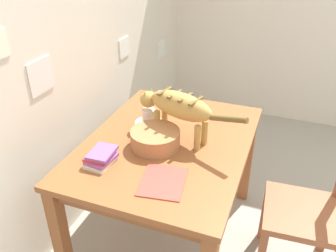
{
  "coord_description": "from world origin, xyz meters",
  "views": [
    {
      "loc": [
        -1.47,
        0.84,
        1.84
      ],
      "look_at": [
        0.14,
        1.45,
        0.85
      ],
      "focal_mm": 37.74,
      "sensor_mm": 36.0,
      "label": 1
    }
  ],
  "objects_px": {
    "book_stack": "(101,157)",
    "wooden_chair_near": "(311,212)",
    "wicker_basket": "(155,138)",
    "cat": "(178,107)",
    "saucer_bowl": "(149,124)",
    "dining_table": "(168,154)",
    "coffee_mug": "(149,116)",
    "magazine": "(163,182)"
  },
  "relations": [
    {
      "from": "book_stack",
      "to": "wooden_chair_near",
      "type": "height_order",
      "value": "wooden_chair_near"
    },
    {
      "from": "wicker_basket",
      "to": "wooden_chair_near",
      "type": "xyz_separation_m",
      "value": [
        0.1,
        -0.88,
        -0.34
      ]
    },
    {
      "from": "cat",
      "to": "wicker_basket",
      "type": "xyz_separation_m",
      "value": [
        -0.14,
        0.08,
        -0.15
      ]
    },
    {
      "from": "book_stack",
      "to": "cat",
      "type": "bearing_deg",
      "value": -36.93
    },
    {
      "from": "saucer_bowl",
      "to": "wicker_basket",
      "type": "height_order",
      "value": "wicker_basket"
    },
    {
      "from": "saucer_bowl",
      "to": "wicker_basket",
      "type": "distance_m",
      "value": 0.24
    },
    {
      "from": "dining_table",
      "to": "book_stack",
      "type": "relative_size",
      "value": 6.71
    },
    {
      "from": "coffee_mug",
      "to": "dining_table",
      "type": "bearing_deg",
      "value": -126.22
    },
    {
      "from": "cat",
      "to": "saucer_bowl",
      "type": "distance_m",
      "value": 0.29
    },
    {
      "from": "wicker_basket",
      "to": "wooden_chair_near",
      "type": "bearing_deg",
      "value": -83.5
    },
    {
      "from": "dining_table",
      "to": "cat",
      "type": "bearing_deg",
      "value": -32.15
    },
    {
      "from": "coffee_mug",
      "to": "cat",
      "type": "bearing_deg",
      "value": -107.74
    },
    {
      "from": "magazine",
      "to": "wicker_basket",
      "type": "xyz_separation_m",
      "value": [
        0.28,
        0.16,
        0.05
      ]
    },
    {
      "from": "cat",
      "to": "wicker_basket",
      "type": "height_order",
      "value": "cat"
    },
    {
      "from": "coffee_mug",
      "to": "book_stack",
      "type": "xyz_separation_m",
      "value": [
        -0.45,
        0.08,
        -0.04
      ]
    },
    {
      "from": "dining_table",
      "to": "wicker_basket",
      "type": "relative_size",
      "value": 4.39
    },
    {
      "from": "cat",
      "to": "wooden_chair_near",
      "type": "distance_m",
      "value": 0.94
    },
    {
      "from": "book_stack",
      "to": "saucer_bowl",
      "type": "bearing_deg",
      "value": -10.04
    },
    {
      "from": "wooden_chair_near",
      "to": "magazine",
      "type": "bearing_deg",
      "value": 114.03
    },
    {
      "from": "dining_table",
      "to": "wooden_chair_near",
      "type": "xyz_separation_m",
      "value": [
        0.02,
        -0.84,
        -0.2
      ]
    },
    {
      "from": "coffee_mug",
      "to": "wicker_basket",
      "type": "xyz_separation_m",
      "value": [
        -0.2,
        -0.12,
        -0.02
      ]
    },
    {
      "from": "wicker_basket",
      "to": "book_stack",
      "type": "bearing_deg",
      "value": 140.57
    },
    {
      "from": "saucer_bowl",
      "to": "dining_table",
      "type": "bearing_deg",
      "value": -125.4
    },
    {
      "from": "saucer_bowl",
      "to": "wooden_chair_near",
      "type": "bearing_deg",
      "value": -95.55
    },
    {
      "from": "saucer_bowl",
      "to": "wooden_chair_near",
      "type": "relative_size",
      "value": 0.19
    },
    {
      "from": "coffee_mug",
      "to": "book_stack",
      "type": "height_order",
      "value": "coffee_mug"
    },
    {
      "from": "dining_table",
      "to": "saucer_bowl",
      "type": "height_order",
      "value": "saucer_bowl"
    },
    {
      "from": "coffee_mug",
      "to": "wicker_basket",
      "type": "bearing_deg",
      "value": -148.38
    },
    {
      "from": "dining_table",
      "to": "saucer_bowl",
      "type": "xyz_separation_m",
      "value": [
        0.12,
        0.17,
        0.1
      ]
    },
    {
      "from": "dining_table",
      "to": "wicker_basket",
      "type": "height_order",
      "value": "wicker_basket"
    },
    {
      "from": "saucer_bowl",
      "to": "coffee_mug",
      "type": "height_order",
      "value": "coffee_mug"
    },
    {
      "from": "dining_table",
      "to": "book_stack",
      "type": "xyz_separation_m",
      "value": [
        -0.32,
        0.25,
        0.13
      ]
    },
    {
      "from": "dining_table",
      "to": "magazine",
      "type": "distance_m",
      "value": 0.39
    },
    {
      "from": "saucer_bowl",
      "to": "coffee_mug",
      "type": "relative_size",
      "value": 1.41
    },
    {
      "from": "book_stack",
      "to": "coffee_mug",
      "type": "bearing_deg",
      "value": -9.96
    },
    {
      "from": "wooden_chair_near",
      "to": "wicker_basket",
      "type": "bearing_deg",
      "value": 92.76
    },
    {
      "from": "book_stack",
      "to": "magazine",
      "type": "bearing_deg",
      "value": -95.57
    },
    {
      "from": "cat",
      "to": "dining_table",
      "type": "bearing_deg",
      "value": 164.65
    },
    {
      "from": "cat",
      "to": "saucer_bowl",
      "type": "xyz_separation_m",
      "value": [
        0.06,
        0.21,
        -0.19
      ]
    },
    {
      "from": "wicker_basket",
      "to": "coffee_mug",
      "type": "bearing_deg",
      "value": 31.62
    },
    {
      "from": "saucer_bowl",
      "to": "magazine",
      "type": "relative_size",
      "value": 0.69
    },
    {
      "from": "dining_table",
      "to": "cat",
      "type": "relative_size",
      "value": 1.82
    }
  ]
}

